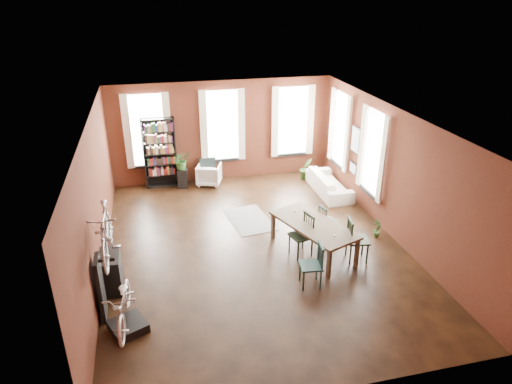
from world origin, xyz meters
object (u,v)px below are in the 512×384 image
object	(u,v)px
dining_chair_d	(327,221)
bookshelf	(160,153)
white_armchair	(209,173)
bike_trainer	(128,326)
cream_sofa	(330,180)
console_table	(111,272)
dining_chair_a	(311,265)
plant_stand	(183,178)
dining_table	(313,238)
dining_chair_b	(301,235)
dining_chair_c	(358,240)
bicycle_floor	(122,287)

from	to	relation	value
dining_chair_d	bookshelf	world-z (taller)	bookshelf
white_armchair	bike_trainer	size ratio (longest dim) A/B	1.22
cream_sofa	console_table	world-z (taller)	cream_sofa
dining_chair_a	plant_stand	distance (m)	6.20
cream_sofa	console_table	size ratio (longest dim) A/B	2.60
dining_table	dining_chair_b	bearing A→B (deg)	170.24
white_armchair	dining_chair_b	bearing A→B (deg)	126.86
white_armchair	plant_stand	xyz separation A→B (m)	(-0.84, -0.05, -0.07)
bike_trainer	plant_stand	world-z (taller)	plant_stand
dining_chair_d	dining_chair_c	bearing A→B (deg)	179.54
bike_trainer	console_table	xyz separation A→B (m)	(-0.32, 1.42, 0.31)
dining_table	dining_chair_b	world-z (taller)	dining_chair_b
dining_chair_a	white_armchair	distance (m)	6.01
dining_table	dining_chair_a	distance (m)	1.36
dining_table	bicycle_floor	bearing A→B (deg)	-177.53
dining_chair_c	bike_trainer	size ratio (longest dim) A/B	1.70
plant_stand	bicycle_floor	bearing A→B (deg)	-104.00
dining_chair_b	console_table	distance (m)	4.27
dining_table	dining_chair_c	world-z (taller)	dining_chair_c
bike_trainer	cream_sofa	bearing A→B (deg)	39.81
dining_chair_b	dining_chair_a	bearing A→B (deg)	-23.40
bike_trainer	dining_chair_b	bearing A→B (deg)	24.04
plant_stand	bicycle_floor	world-z (taller)	bicycle_floor
bookshelf	dining_chair_b	bearing A→B (deg)	-58.61
cream_sofa	white_armchair	bearing A→B (deg)	66.78
white_armchair	bicycle_floor	size ratio (longest dim) A/B	0.46
cream_sofa	bicycle_floor	distance (m)	7.72
white_armchair	bike_trainer	world-z (taller)	white_armchair
console_table	bicycle_floor	xyz separation A→B (m)	(0.32, -1.43, 0.58)
dining_chair_b	bookshelf	size ratio (longest dim) A/B	0.47
dining_table	dining_chair_d	distance (m)	0.87
console_table	plant_stand	size ratio (longest dim) A/B	1.31
bookshelf	cream_sofa	world-z (taller)	bookshelf
dining_table	dining_chair_d	size ratio (longest dim) A/B	2.62
dining_table	bike_trainer	size ratio (longest dim) A/B	3.63
dining_chair_d	dining_chair_b	bearing A→B (deg)	112.91
plant_stand	dining_table	bearing A→B (deg)	-59.61
white_armchair	cream_sofa	size ratio (longest dim) A/B	0.36
white_armchair	cream_sofa	xyz separation A→B (m)	(3.49, -1.50, 0.04)
dining_chair_d	plant_stand	world-z (taller)	dining_chair_d
plant_stand	bike_trainer	bearing A→B (deg)	-103.95
cream_sofa	bike_trainer	distance (m)	7.69
dining_chair_c	bike_trainer	bearing A→B (deg)	114.00
dining_chair_c	dining_chair_d	size ratio (longest dim) A/B	1.23
dining_table	bike_trainer	distance (m)	4.63
dining_chair_c	dining_chair_b	bearing A→B (deg)	77.85
dining_chair_c	bookshelf	world-z (taller)	bookshelf
dining_chair_d	bicycle_floor	bearing A→B (deg)	103.26
dining_chair_a	cream_sofa	distance (m)	4.87
dining_table	dining_chair_c	xyz separation A→B (m)	(0.88, -0.56, 0.14)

